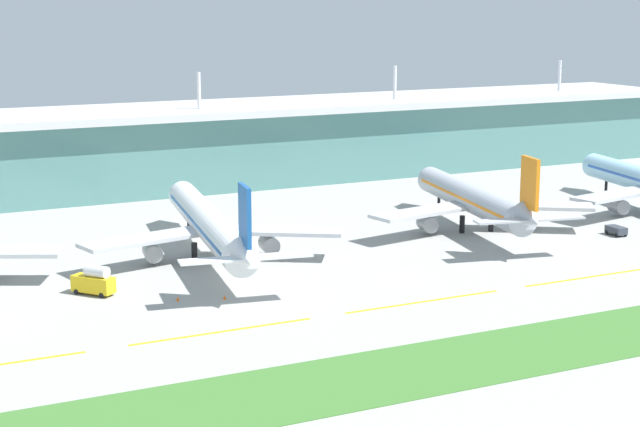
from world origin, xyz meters
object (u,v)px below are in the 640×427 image
at_px(safety_cone_left_wingtip, 178,299).
at_px(airliner_near_middle, 210,225).
at_px(fuel_truck, 94,281).
at_px(safety_cone_nose_front, 225,297).
at_px(pushback_tug, 616,230).
at_px(airliner_far_middle, 474,200).

bearing_deg(safety_cone_left_wingtip, airliner_near_middle, 58.50).
distance_m(airliner_near_middle, fuel_truck, 29.18).
bearing_deg(safety_cone_nose_front, fuel_truck, 146.25).
relative_size(pushback_tug, safety_cone_nose_front, 6.47).
relative_size(safety_cone_left_wingtip, safety_cone_nose_front, 1.00).
height_order(airliner_near_middle, fuel_truck, airliner_near_middle).
distance_m(pushback_tug, safety_cone_nose_front, 88.30).
relative_size(airliner_near_middle, pushback_tug, 15.34).
bearing_deg(pushback_tug, airliner_near_middle, 167.23).
bearing_deg(safety_cone_nose_front, airliner_far_middle, 20.59).
distance_m(airliner_near_middle, pushback_tug, 82.80).
distance_m(pushback_tug, safety_cone_left_wingtip, 95.08).
bearing_deg(fuel_truck, safety_cone_nose_front, -33.75).
relative_size(fuel_truck, safety_cone_nose_front, 10.41).
distance_m(fuel_truck, safety_cone_nose_front, 21.59).
relative_size(airliner_near_middle, airliner_far_middle, 1.18).
height_order(airliner_near_middle, airliner_far_middle, same).
height_order(airliner_far_middle, pushback_tug, airliner_far_middle).
bearing_deg(pushback_tug, airliner_far_middle, 144.45).
bearing_deg(airliner_near_middle, safety_cone_nose_front, -105.88).
bearing_deg(airliner_far_middle, safety_cone_nose_front, -159.41).
bearing_deg(airliner_near_middle, safety_cone_left_wingtip, -121.50).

